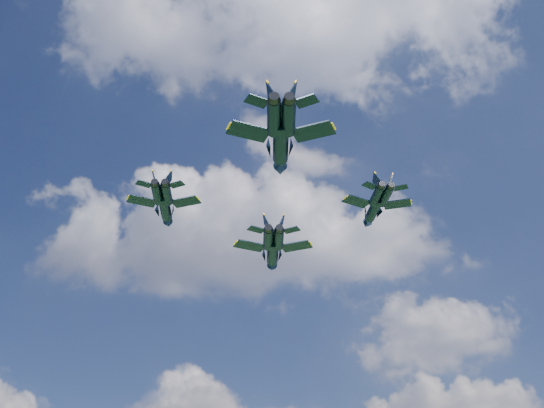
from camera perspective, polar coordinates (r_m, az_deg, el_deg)
The scene contains 4 objects.
jet_lead at distance 119.24m, azimuth 0.06°, elevation -4.11°, with size 13.58×17.65×4.19m.
jet_left at distance 102.97m, azimuth -8.91°, elevation -0.38°, with size 10.89×14.18×3.36m.
jet_right at distance 105.29m, azimuth 8.49°, elevation -0.48°, with size 10.54×14.06×3.31m.
jet_slot at distance 89.26m, azimuth 0.73°, elevation 5.02°, with size 14.05×18.17×4.32m.
Camera 1 is at (3.41, -92.92, 3.54)m, focal length 45.00 mm.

